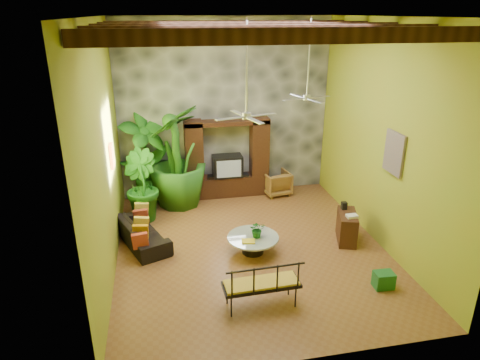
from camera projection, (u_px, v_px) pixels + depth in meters
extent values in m
plane|color=brown|center=(251.00, 248.00, 9.88)|extent=(7.00, 7.00, 0.00)
cube|color=silver|center=(253.00, 17.00, 8.05)|extent=(6.00, 7.00, 0.02)
cube|color=#A8A026|center=(225.00, 109.00, 12.16)|extent=(6.00, 0.02, 5.00)
cube|color=#A8A026|center=(103.00, 152.00, 8.42)|extent=(0.02, 7.00, 5.00)
cube|color=#A8A026|center=(383.00, 136.00, 9.51)|extent=(0.02, 7.00, 5.00)
cube|color=#3E4147|center=(225.00, 110.00, 12.11)|extent=(5.98, 0.10, 4.98)
cube|color=#361B11|center=(296.00, 36.00, 5.76)|extent=(5.95, 0.16, 0.22)
cube|color=#361B11|center=(271.00, 32.00, 6.94)|extent=(5.95, 0.16, 0.22)
cube|color=#361B11|center=(253.00, 29.00, 8.13)|extent=(5.95, 0.16, 0.22)
cube|color=#361B11|center=(240.00, 27.00, 9.32)|extent=(5.95, 0.16, 0.22)
cube|color=#361B11|center=(229.00, 25.00, 10.50)|extent=(5.95, 0.16, 0.22)
cube|color=#33180E|center=(228.00, 185.00, 12.64)|extent=(2.40, 0.50, 0.60)
cube|color=#33180E|center=(194.00, 155.00, 12.10)|extent=(0.50, 0.48, 2.00)
cube|color=#33180E|center=(259.00, 151.00, 12.44)|extent=(0.50, 0.48, 2.00)
cube|color=#33180E|center=(227.00, 123.00, 11.94)|extent=(2.40, 0.48, 0.12)
cube|color=black|center=(227.00, 166.00, 12.39)|extent=(0.85, 0.52, 0.62)
cube|color=#8C99A8|center=(229.00, 169.00, 12.15)|extent=(0.70, 0.02, 0.50)
cylinder|color=silver|center=(247.00, 68.00, 7.98)|extent=(0.04, 0.04, 1.80)
cylinder|color=silver|center=(247.00, 116.00, 8.31)|extent=(0.18, 0.18, 0.12)
cube|color=silver|center=(263.00, 115.00, 8.46)|extent=(0.58, 0.26, 0.01)
cube|color=silver|center=(238.00, 113.00, 8.62)|extent=(0.26, 0.58, 0.01)
cube|color=silver|center=(230.00, 119.00, 8.17)|extent=(0.58, 0.26, 0.01)
cube|color=silver|center=(255.00, 121.00, 8.02)|extent=(0.26, 0.58, 0.01)
cylinder|color=silver|center=(309.00, 58.00, 9.77)|extent=(0.04, 0.04, 1.80)
cylinder|color=silver|center=(307.00, 97.00, 10.10)|extent=(0.18, 0.18, 0.12)
cube|color=silver|center=(319.00, 97.00, 10.25)|extent=(0.58, 0.26, 0.01)
cube|color=silver|center=(298.00, 96.00, 10.40)|extent=(0.26, 0.58, 0.01)
cube|color=silver|center=(294.00, 99.00, 9.96)|extent=(0.58, 0.26, 0.01)
cube|color=silver|center=(316.00, 101.00, 9.80)|extent=(0.26, 0.58, 0.01)
cube|color=#BC8116|center=(112.00, 156.00, 9.49)|extent=(0.06, 0.32, 0.55)
cube|color=#2B599E|center=(394.00, 153.00, 9.03)|extent=(0.06, 0.70, 0.90)
imported|color=black|center=(142.00, 232.00, 9.99)|extent=(1.40, 2.06, 0.56)
imported|color=brown|center=(276.00, 183.00, 12.69)|extent=(0.86, 0.88, 0.70)
imported|color=#1F641A|center=(147.00, 157.00, 11.84)|extent=(1.67, 1.49, 2.65)
imported|color=#1A5D18|center=(140.00, 186.00, 10.95)|extent=(1.24, 1.30, 1.85)
imported|color=#26651A|center=(177.00, 157.00, 11.62)|extent=(2.16, 2.16, 2.81)
cylinder|color=black|center=(253.00, 245.00, 9.63)|extent=(0.49, 0.49, 0.36)
cylinder|color=silver|center=(253.00, 237.00, 9.56)|extent=(1.15, 1.15, 0.04)
imported|color=#17571A|center=(257.00, 229.00, 9.48)|extent=(0.37, 0.33, 0.38)
cube|color=yellow|center=(248.00, 241.00, 9.33)|extent=(0.32, 0.25, 0.03)
cube|color=black|center=(261.00, 285.00, 7.78)|extent=(1.43, 0.52, 0.06)
cube|color=gold|center=(261.00, 283.00, 7.77)|extent=(1.36, 0.47, 0.06)
cube|color=black|center=(265.00, 280.00, 7.45)|extent=(1.42, 0.09, 0.54)
cube|color=#392212|center=(347.00, 227.00, 10.08)|extent=(0.65, 0.96, 0.71)
cube|color=#20793D|center=(384.00, 280.00, 8.41)|extent=(0.39, 0.30, 0.33)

